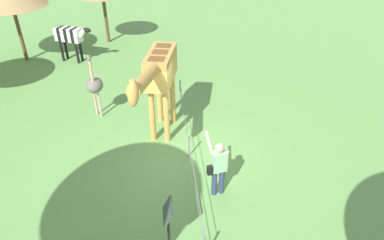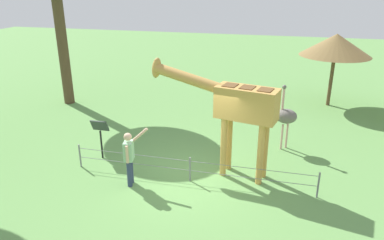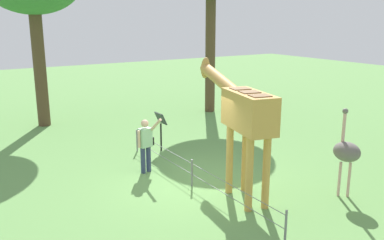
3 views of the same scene
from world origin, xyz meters
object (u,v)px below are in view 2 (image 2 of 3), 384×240
ostrich (286,116)px  shade_hut_near (336,45)px  info_sign (100,131)px  giraffe (235,105)px  visitor (129,156)px

ostrich → shade_hut_near: shade_hut_near is taller
shade_hut_near → info_sign: size_ratio=2.46×
shade_hut_near → info_sign: shade_hut_near is taller
giraffe → info_sign: size_ratio=2.99×
info_sign → shade_hut_near: bearing=-135.5°
visitor → info_sign: size_ratio=1.27×
ostrich → visitor: bearing=40.1°
giraffe → info_sign: giraffe is taller
giraffe → info_sign: 4.40m
giraffe → info_sign: bearing=0.6°
giraffe → ostrich: size_ratio=1.75×
shade_hut_near → giraffe: bearing=65.6°
visitor → ostrich: ostrich is taller
ostrich → info_sign: (5.70, 2.18, -0.23)m
shade_hut_near → info_sign: 10.81m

